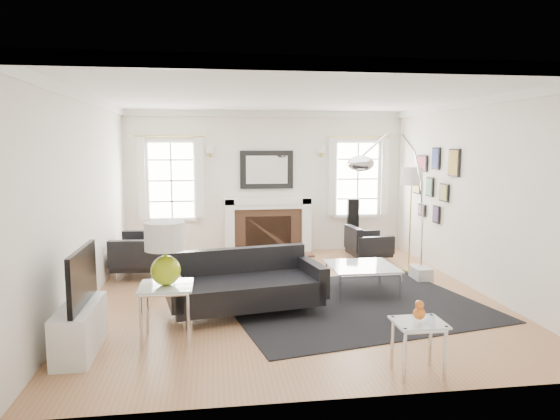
{
  "coord_description": "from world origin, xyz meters",
  "views": [
    {
      "loc": [
        -1.09,
        -6.85,
        2.11
      ],
      "look_at": [
        -0.1,
        0.3,
        1.19
      ],
      "focal_mm": 32.0,
      "sensor_mm": 36.0,
      "label": 1
    }
  ],
  "objects": [
    {
      "name": "gallery_wall",
      "position": [
        2.72,
        1.3,
        1.53
      ],
      "size": [
        0.04,
        1.73,
        1.29
      ],
      "color": "black",
      "rests_on": "right_wall"
    },
    {
      "name": "floor",
      "position": [
        0.0,
        0.0,
        0.0
      ],
      "size": [
        6.0,
        6.0,
        0.0
      ],
      "primitive_type": "plane",
      "color": "#A16943",
      "rests_on": "ground"
    },
    {
      "name": "coffee_table",
      "position": [
        1.04,
        -0.07,
        0.38
      ],
      "size": [
        0.92,
        0.92,
        0.41
      ],
      "color": "silver",
      "rests_on": "floor"
    },
    {
      "name": "window_right",
      "position": [
        1.85,
        2.95,
        1.46
      ],
      "size": [
        1.24,
        0.15,
        1.62
      ],
      "color": "white",
      "rests_on": "back_wall"
    },
    {
      "name": "ceiling",
      "position": [
        0.0,
        0.0,
        2.8
      ],
      "size": [
        5.5,
        6.0,
        0.02
      ],
      "primitive_type": "cube",
      "color": "white",
      "rests_on": "back_wall"
    },
    {
      "name": "armchair_right",
      "position": [
        1.74,
        1.93,
        0.3
      ],
      "size": [
        0.76,
        0.83,
        0.53
      ],
      "color": "black",
      "rests_on": "floor"
    },
    {
      "name": "stick_floor_lamp",
      "position": [
        2.2,
        1.02,
        1.53
      ],
      "size": [
        0.36,
        0.36,
        1.76
      ],
      "color": "gold",
      "rests_on": "floor"
    },
    {
      "name": "armchair_left",
      "position": [
        -2.13,
        1.4,
        0.39
      ],
      "size": [
        1.01,
        1.11,
        0.7
      ],
      "color": "black",
      "rests_on": "floor"
    },
    {
      "name": "crown_molding",
      "position": [
        0.0,
        0.0,
        2.74
      ],
      "size": [
        5.5,
        6.0,
        0.12
      ],
      "primitive_type": "cube",
      "color": "white",
      "rests_on": "back_wall"
    },
    {
      "name": "left_wall",
      "position": [
        -2.75,
        0.0,
        1.4
      ],
      "size": [
        0.04,
        6.0,
        2.8
      ],
      "primitive_type": "cube",
      "color": "silver",
      "rests_on": "floor"
    },
    {
      "name": "orange_vase",
      "position": [
        0.78,
        -2.65,
        0.61
      ],
      "size": [
        0.11,
        0.11,
        0.18
      ],
      "color": "#CA6019",
      "rests_on": "nesting_table"
    },
    {
      "name": "area_rug",
      "position": [
        0.77,
        -0.55,
        0.01
      ],
      "size": [
        3.73,
        3.31,
        0.01
      ],
      "primitive_type": "cube",
      "rotation": [
        0.0,
        0.0,
        0.2
      ],
      "color": "black",
      "rests_on": "floor"
    },
    {
      "name": "window_left",
      "position": [
        -1.85,
        2.95,
        1.46
      ],
      "size": [
        1.24,
        0.15,
        1.62
      ],
      "color": "white",
      "rests_on": "back_wall"
    },
    {
      "name": "right_wall",
      "position": [
        2.75,
        0.0,
        1.4
      ],
      "size": [
        0.04,
        6.0,
        2.8
      ],
      "primitive_type": "cube",
      "color": "silver",
      "rests_on": "floor"
    },
    {
      "name": "speaker_tower",
      "position": [
        1.68,
        2.65,
        0.54
      ],
      "size": [
        0.25,
        0.25,
        1.08
      ],
      "primitive_type": "cube",
      "rotation": [
        0.0,
        0.0,
        -0.16
      ],
      "color": "black",
      "rests_on": "floor"
    },
    {
      "name": "mantel_mirror",
      "position": [
        0.0,
        2.95,
        1.65
      ],
      "size": [
        1.05,
        0.07,
        0.75
      ],
      "color": "black",
      "rests_on": "back_wall"
    },
    {
      "name": "sofa",
      "position": [
        -0.69,
        -0.64,
        0.35
      ],
      "size": [
        2.07,
        1.23,
        0.63
      ],
      "color": "black",
      "rests_on": "floor"
    },
    {
      "name": "gourd_lamp",
      "position": [
        -1.59,
        -1.5,
        1.02
      ],
      "size": [
        0.43,
        0.43,
        0.69
      ],
      "color": "#9FB716",
      "rests_on": "side_table_left"
    },
    {
      "name": "nesting_table",
      "position": [
        0.78,
        -2.65,
        0.4
      ],
      "size": [
        0.46,
        0.39,
        0.51
      ],
      "color": "silver",
      "rests_on": "floor"
    },
    {
      "name": "front_wall",
      "position": [
        0.0,
        -3.0,
        1.4
      ],
      "size": [
        5.5,
        0.04,
        2.8
      ],
      "primitive_type": "cube",
      "color": "silver",
      "rests_on": "floor"
    },
    {
      "name": "fireplace",
      "position": [
        0.0,
        2.79,
        0.54
      ],
      "size": [
        1.7,
        0.69,
        1.11
      ],
      "color": "white",
      "rests_on": "floor"
    },
    {
      "name": "arc_floor_lamp",
      "position": [
        1.5,
        -0.07,
        1.29
      ],
      "size": [
        1.69,
        1.56,
        2.39
      ],
      "color": "silver",
      "rests_on": "floor"
    },
    {
      "name": "side_table_left",
      "position": [
        -1.59,
        -1.5,
        0.51
      ],
      "size": [
        0.57,
        0.57,
        0.62
      ],
      "color": "silver",
      "rests_on": "floor"
    },
    {
      "name": "back_wall",
      "position": [
        0.0,
        3.0,
        1.4
      ],
      "size": [
        5.5,
        0.04,
        2.8
      ],
      "primitive_type": "cube",
      "color": "silver",
      "rests_on": "floor"
    },
    {
      "name": "tv_unit",
      "position": [
        -2.44,
        -1.7,
        0.33
      ],
      "size": [
        0.35,
        1.0,
        1.09
      ],
      "color": "white",
      "rests_on": "floor"
    }
  ]
}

